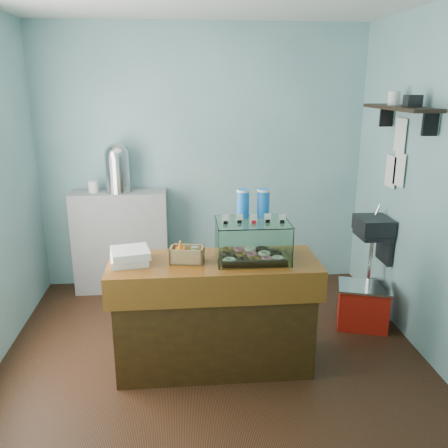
{
  "coord_description": "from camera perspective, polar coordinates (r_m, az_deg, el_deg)",
  "views": [
    {
      "loc": [
        -0.23,
        -3.62,
        2.21
      ],
      "look_at": [
        0.09,
        -0.15,
        1.16
      ],
      "focal_mm": 38.0,
      "sensor_mm": 36.0,
      "label": 1
    }
  ],
  "objects": [
    {
      "name": "pastry_boxes",
      "position": [
        3.63,
        -11.28,
        -3.81
      ],
      "size": [
        0.33,
        0.33,
        0.11
      ],
      "rotation": [
        0.0,
        0.0,
        0.16
      ],
      "color": "white",
      "rests_on": "counter"
    },
    {
      "name": "counter",
      "position": [
        3.8,
        -1.18,
        -10.7
      ],
      "size": [
        1.6,
        0.6,
        0.9
      ],
      "color": "#3E260C",
      "rests_on": "ground"
    },
    {
      "name": "coffee_urn",
      "position": [
        5.05,
        -12.71,
        6.76
      ],
      "size": [
        0.28,
        0.28,
        0.51
      ],
      "color": "silver",
      "rests_on": "back_shelf"
    },
    {
      "name": "display_case",
      "position": [
        3.63,
        3.4,
        -1.59
      ],
      "size": [
        0.56,
        0.41,
        0.52
      ],
      "rotation": [
        0.0,
        0.0,
        -0.01
      ],
      "color": "#341A0F",
      "rests_on": "counter"
    },
    {
      "name": "red_cooler",
      "position": [
        4.67,
        16.37,
        -9.41
      ],
      "size": [
        0.55,
        0.48,
        0.41
      ],
      "rotation": [
        0.0,
        0.0,
        -0.31
      ],
      "color": "red",
      "rests_on": "ground"
    },
    {
      "name": "ground",
      "position": [
        4.24,
        -1.39,
        -14.62
      ],
      "size": [
        3.5,
        3.5,
        0.0
      ],
      "primitive_type": "plane",
      "color": "black",
      "rests_on": "ground"
    },
    {
      "name": "room_shell",
      "position": [
        3.67,
        -1.18,
        8.86
      ],
      "size": [
        3.54,
        3.04,
        2.82
      ],
      "color": "#709DA4",
      "rests_on": "ground"
    },
    {
      "name": "back_shelf",
      "position": [
        5.25,
        -12.25,
        -2.07
      ],
      "size": [
        1.0,
        0.32,
        1.1
      ],
      "primitive_type": "cube",
      "color": "#949597",
      "rests_on": "ground"
    },
    {
      "name": "condiment_crate",
      "position": [
        3.59,
        -4.55,
        -3.7
      ],
      "size": [
        0.27,
        0.19,
        0.16
      ],
      "rotation": [
        0.0,
        0.0,
        -0.16
      ],
      "color": "#A68453",
      "rests_on": "counter"
    }
  ]
}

